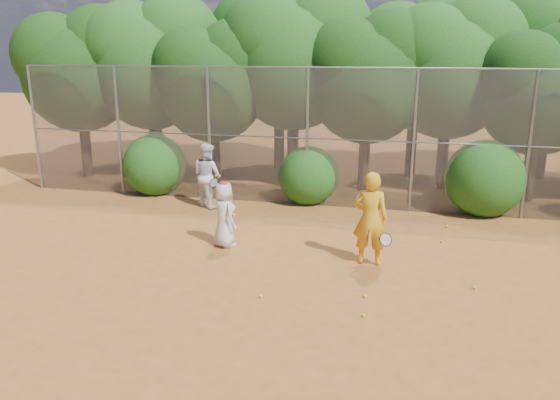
# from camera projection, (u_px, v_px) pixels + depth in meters

# --- Properties ---
(ground) EXTENTS (80.00, 80.00, 0.00)m
(ground) POSITION_uv_depth(u_px,v_px,m) (301.00, 292.00, 10.48)
(ground) COLOR #9C5623
(ground) RESTS_ON ground
(fence_back) EXTENTS (20.05, 0.09, 4.03)m
(fence_back) POSITION_uv_depth(u_px,v_px,m) (338.00, 138.00, 15.58)
(fence_back) COLOR gray
(fence_back) RESTS_ON ground
(tree_0) EXTENTS (4.38, 3.81, 6.00)m
(tree_0) POSITION_uv_depth(u_px,v_px,m) (80.00, 65.00, 19.00)
(tree_0) COLOR black
(tree_0) RESTS_ON ground
(tree_1) EXTENTS (4.64, 4.03, 6.35)m
(tree_1) POSITION_uv_depth(u_px,v_px,m) (152.00, 59.00, 18.87)
(tree_1) COLOR black
(tree_1) RESTS_ON ground
(tree_2) EXTENTS (3.99, 3.47, 5.47)m
(tree_2) POSITION_uv_depth(u_px,v_px,m) (214.00, 78.00, 17.82)
(tree_2) COLOR black
(tree_2) RESTS_ON ground
(tree_3) EXTENTS (4.89, 4.26, 6.70)m
(tree_3) POSITION_uv_depth(u_px,v_px,m) (296.00, 52.00, 18.01)
(tree_3) COLOR black
(tree_3) RESTS_ON ground
(tree_4) EXTENTS (4.19, 3.64, 5.73)m
(tree_4) POSITION_uv_depth(u_px,v_px,m) (369.00, 73.00, 17.07)
(tree_4) COLOR black
(tree_4) RESTS_ON ground
(tree_5) EXTENTS (4.51, 3.92, 6.17)m
(tree_5) POSITION_uv_depth(u_px,v_px,m) (452.00, 63.00, 17.20)
(tree_5) COLOR black
(tree_5) RESTS_ON ground
(tree_6) EXTENTS (3.86, 3.36, 5.29)m
(tree_6) POSITION_uv_depth(u_px,v_px,m) (542.00, 85.00, 15.87)
(tree_6) COLOR black
(tree_6) RESTS_ON ground
(tree_9) EXTENTS (4.83, 4.20, 6.62)m
(tree_9) POSITION_uv_depth(u_px,v_px,m) (155.00, 53.00, 21.20)
(tree_9) COLOR black
(tree_9) RESTS_ON ground
(tree_10) EXTENTS (5.15, 4.48, 7.06)m
(tree_10) POSITION_uv_depth(u_px,v_px,m) (281.00, 45.00, 20.22)
(tree_10) COLOR black
(tree_10) RESTS_ON ground
(tree_11) EXTENTS (4.64, 4.03, 6.35)m
(tree_11) POSITION_uv_depth(u_px,v_px,m) (419.00, 59.00, 18.89)
(tree_11) COLOR black
(tree_11) RESTS_ON ground
(tree_12) EXTENTS (5.02, 4.37, 6.88)m
(tree_12) POSITION_uv_depth(u_px,v_px,m) (557.00, 48.00, 18.38)
(tree_12) COLOR black
(tree_12) RESTS_ON ground
(bush_0) EXTENTS (2.00, 2.00, 2.00)m
(bush_0) POSITION_uv_depth(u_px,v_px,m) (154.00, 162.00, 17.42)
(bush_0) COLOR #194D13
(bush_0) RESTS_ON ground
(bush_1) EXTENTS (1.80, 1.80, 1.80)m
(bush_1) POSITION_uv_depth(u_px,v_px,m) (308.00, 173.00, 16.36)
(bush_1) COLOR #194D13
(bush_1) RESTS_ON ground
(bush_2) EXTENTS (2.20, 2.20, 2.20)m
(bush_2) POSITION_uv_depth(u_px,v_px,m) (485.00, 175.00, 15.22)
(bush_2) COLOR #194D13
(bush_2) RESTS_ON ground
(player_yellow) EXTENTS (0.90, 0.60, 2.05)m
(player_yellow) POSITION_uv_depth(u_px,v_px,m) (370.00, 219.00, 11.61)
(player_yellow) COLOR gold
(player_yellow) RESTS_ON ground
(player_teen) EXTENTS (0.89, 0.88, 1.58)m
(player_teen) POSITION_uv_depth(u_px,v_px,m) (224.00, 214.00, 12.73)
(player_teen) COLOR silver
(player_teen) RESTS_ON ground
(player_white) EXTENTS (1.16, 1.09, 1.89)m
(player_white) POSITION_uv_depth(u_px,v_px,m) (208.00, 175.00, 15.93)
(player_white) COLOR white
(player_white) RESTS_ON ground
(ball_0) EXTENTS (0.07, 0.07, 0.07)m
(ball_0) POSITION_uv_depth(u_px,v_px,m) (365.00, 296.00, 10.25)
(ball_0) COLOR #AFD727
(ball_0) RESTS_ON ground
(ball_1) EXTENTS (0.07, 0.07, 0.07)m
(ball_1) POSITION_uv_depth(u_px,v_px,m) (441.00, 241.00, 13.13)
(ball_1) COLOR #AFD727
(ball_1) RESTS_ON ground
(ball_2) EXTENTS (0.07, 0.07, 0.07)m
(ball_2) POSITION_uv_depth(u_px,v_px,m) (364.00, 315.00, 9.51)
(ball_2) COLOR #AFD727
(ball_2) RESTS_ON ground
(ball_3) EXTENTS (0.07, 0.07, 0.07)m
(ball_3) POSITION_uv_depth(u_px,v_px,m) (475.00, 287.00, 10.62)
(ball_3) COLOR #AFD727
(ball_3) RESTS_ON ground
(ball_4) EXTENTS (0.07, 0.07, 0.07)m
(ball_4) POSITION_uv_depth(u_px,v_px,m) (261.00, 296.00, 10.25)
(ball_4) COLOR #AFD727
(ball_4) RESTS_ON ground
(ball_5) EXTENTS (0.07, 0.07, 0.07)m
(ball_5) POSITION_uv_depth(u_px,v_px,m) (447.00, 226.00, 14.24)
(ball_5) COLOR #AFD727
(ball_5) RESTS_ON ground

